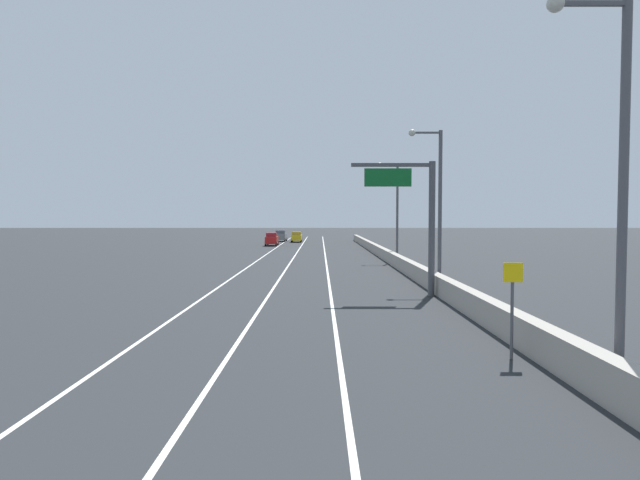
% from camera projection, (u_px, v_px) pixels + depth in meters
% --- Properties ---
extents(ground_plane, '(320.00, 320.00, 0.00)m').
position_uv_depth(ground_plane, '(311.00, 253.00, 66.14)').
color(ground_plane, '#26282B').
extents(lane_stripe_left, '(0.16, 130.00, 0.00)m').
position_uv_depth(lane_stripe_left, '(260.00, 258.00, 57.14)').
color(lane_stripe_left, silver).
rests_on(lane_stripe_left, ground_plane).
extents(lane_stripe_center, '(0.16, 130.00, 0.00)m').
position_uv_depth(lane_stripe_center, '(292.00, 258.00, 57.15)').
color(lane_stripe_center, silver).
rests_on(lane_stripe_center, ground_plane).
extents(lane_stripe_right, '(0.16, 130.00, 0.00)m').
position_uv_depth(lane_stripe_right, '(324.00, 258.00, 57.16)').
color(lane_stripe_right, silver).
rests_on(lane_stripe_right, ground_plane).
extents(jersey_barrier_right, '(0.60, 120.00, 1.10)m').
position_uv_depth(jersey_barrier_right, '(404.00, 266.00, 42.16)').
color(jersey_barrier_right, '#9E998E').
rests_on(jersey_barrier_right, ground_plane).
extents(overhead_sign_gantry, '(4.68, 0.36, 7.50)m').
position_uv_depth(overhead_sign_gantry, '(417.00, 211.00, 29.26)').
color(overhead_sign_gantry, '#47474C').
rests_on(overhead_sign_gantry, ground_plane).
extents(speed_advisory_sign, '(0.60, 0.11, 3.00)m').
position_uv_depth(speed_advisory_sign, '(511.00, 303.00, 16.23)').
color(speed_advisory_sign, '#4C4C51').
rests_on(speed_advisory_sign, ground_plane).
extents(lamp_post_right_near, '(2.14, 0.44, 9.94)m').
position_uv_depth(lamp_post_right_near, '(611.00, 165.00, 13.31)').
color(lamp_post_right_near, '#4C4C51').
rests_on(lamp_post_right_near, ground_plane).
extents(lamp_post_right_second, '(2.14, 0.44, 9.94)m').
position_uv_depth(lamp_post_right_second, '(434.00, 197.00, 33.26)').
color(lamp_post_right_second, '#4C4C51').
rests_on(lamp_post_right_second, ground_plane).
extents(lamp_post_right_third, '(2.14, 0.44, 9.94)m').
position_uv_depth(lamp_post_right_third, '(393.00, 204.00, 53.21)').
color(lamp_post_right_third, '#4C4C51').
rests_on(lamp_post_right_third, ground_plane).
extents(car_gray_0, '(2.09, 4.27, 2.06)m').
position_uv_depth(car_gray_0, '(279.00, 236.00, 96.92)').
color(car_gray_0, slate).
rests_on(car_gray_0, ground_plane).
extents(car_yellow_1, '(1.85, 4.70, 1.87)m').
position_uv_depth(car_yellow_1, '(295.00, 237.00, 94.29)').
color(car_yellow_1, gold).
rests_on(car_yellow_1, ground_plane).
extents(car_red_2, '(1.87, 4.71, 2.03)m').
position_uv_depth(car_red_2, '(270.00, 239.00, 82.26)').
color(car_red_2, red).
rests_on(car_red_2, ground_plane).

